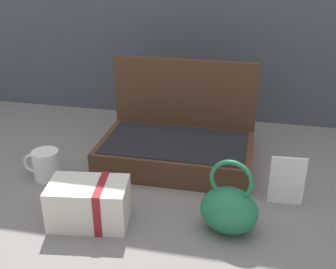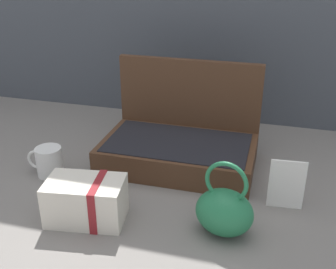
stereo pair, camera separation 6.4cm
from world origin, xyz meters
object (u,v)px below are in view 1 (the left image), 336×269
(open_suitcase, at_px, (178,142))
(teal_pouch_handbag, at_px, (229,209))
(info_card_left, at_px, (287,181))
(cream_toiletry_bag, at_px, (90,203))
(coffee_mug, at_px, (46,165))

(open_suitcase, xyz_separation_m, teal_pouch_handbag, (0.20, -0.34, -0.01))
(open_suitcase, relative_size, info_card_left, 3.37)
(teal_pouch_handbag, height_order, info_card_left, teal_pouch_handbag)
(open_suitcase, relative_size, cream_toiletry_bag, 2.26)
(open_suitcase, bearing_deg, coffee_mug, -152.92)
(cream_toiletry_bag, bearing_deg, open_suitcase, 66.99)
(open_suitcase, distance_m, info_card_left, 0.39)
(teal_pouch_handbag, relative_size, cream_toiletry_bag, 0.94)
(open_suitcase, xyz_separation_m, coffee_mug, (-0.39, -0.20, -0.03))
(info_card_left, bearing_deg, open_suitcase, 147.53)
(teal_pouch_handbag, bearing_deg, info_card_left, 46.86)
(info_card_left, bearing_deg, cream_toiletry_bag, -162.94)
(coffee_mug, bearing_deg, info_card_left, 0.97)
(cream_toiletry_bag, height_order, coffee_mug, cream_toiletry_bag)
(cream_toiletry_bag, xyz_separation_m, coffee_mug, (-0.22, 0.19, -0.01))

